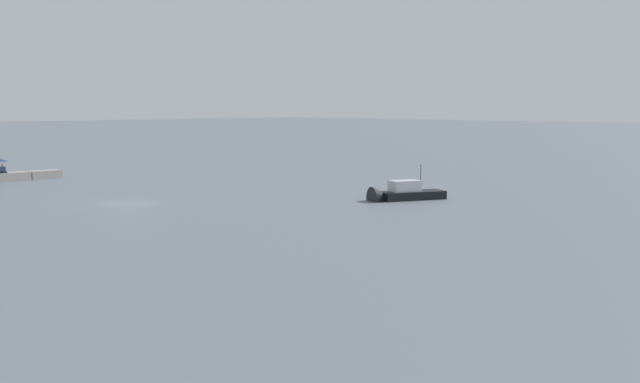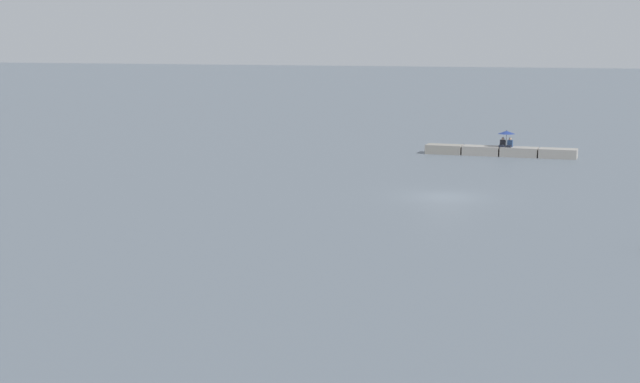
% 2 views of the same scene
% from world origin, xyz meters
% --- Properties ---
extents(ground_plane, '(500.00, 500.00, 0.00)m').
position_xyz_m(ground_plane, '(0.00, 0.00, 0.00)').
color(ground_plane, slate).
extents(seawall_pier, '(11.43, 1.54, 0.70)m').
position_xyz_m(seawall_pier, '(0.00, -20.64, 0.35)').
color(seawall_pier, gray).
rests_on(seawall_pier, ground_plane).
extents(person_seated_blue_left, '(0.46, 0.65, 0.73)m').
position_xyz_m(person_seated_blue_left, '(-0.71, -20.58, 0.96)').
color(person_seated_blue_left, '#1E2333').
rests_on(person_seated_blue_left, seawall_pier).
extents(person_seated_dark_right, '(0.46, 0.65, 0.73)m').
position_xyz_m(person_seated_dark_right, '(-0.15, -20.63, 0.96)').
color(person_seated_dark_right, '#1E2333').
rests_on(person_seated_dark_right, seawall_pier).
extents(umbrella_open_navy, '(1.29, 1.29, 1.28)m').
position_xyz_m(umbrella_open_navy, '(-0.45, -20.58, 1.82)').
color(umbrella_open_navy, black).
rests_on(umbrella_open_navy, seawall_pier).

